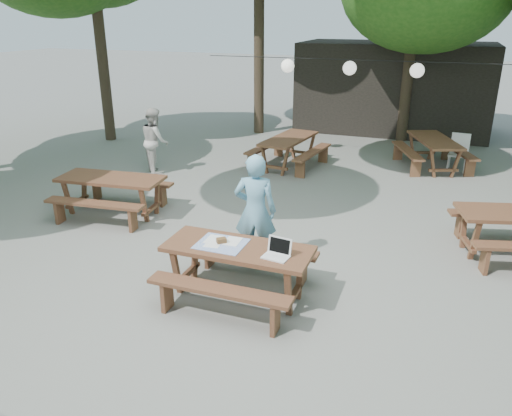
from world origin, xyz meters
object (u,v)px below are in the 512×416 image
object	(u,v)px
main_picnic_table	(238,271)
woman	(255,211)
picnic_table_nw	(113,195)
second_person	(155,141)
plastic_chair	(457,160)

from	to	relation	value
main_picnic_table	woman	size ratio (longest dim) A/B	1.13
woman	main_picnic_table	bearing A→B (deg)	86.05
picnic_table_nw	second_person	bearing A→B (deg)	97.62
main_picnic_table	picnic_table_nw	distance (m)	3.96
second_person	plastic_chair	world-z (taller)	second_person
main_picnic_table	picnic_table_nw	world-z (taller)	same
main_picnic_table	second_person	size ratio (longest dim) A/B	1.27
main_picnic_table	picnic_table_nw	bearing A→B (deg)	150.18
woman	second_person	bearing A→B (deg)	-53.64
second_person	plastic_chair	xyz separation A→B (m)	(6.94, 2.73, -0.53)
woman	plastic_chair	world-z (taller)	woman
woman	picnic_table_nw	bearing A→B (deg)	-27.23
picnic_table_nw	woman	size ratio (longest dim) A/B	1.17
plastic_chair	picnic_table_nw	bearing A→B (deg)	-132.90
woman	second_person	distance (m)	5.42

